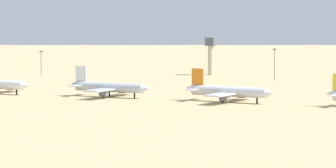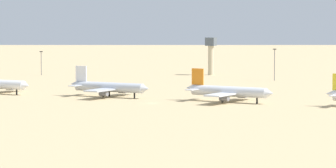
{
  "view_description": "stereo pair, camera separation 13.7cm",
  "coord_description": "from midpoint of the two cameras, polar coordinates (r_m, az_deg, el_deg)",
  "views": [
    {
      "loc": [
        144.9,
        -324.68,
        34.93
      ],
      "look_at": [
        -1.81,
        20.23,
        6.0
      ],
      "focal_mm": 99.11,
      "sensor_mm": 36.0,
      "label": 1
    },
    {
      "loc": [
        145.02,
        -324.63,
        34.93
      ],
      "look_at": [
        -1.81,
        20.23,
        6.0
      ],
      "focal_mm": 99.11,
      "sensor_mm": 36.0,
      "label": 2
    }
  ],
  "objects": [
    {
      "name": "ground",
      "position": [
        357.26,
        -0.99,
        -1.2
      ],
      "size": [
        4000.0,
        4000.0,
        0.0
      ],
      "primitive_type": "plane",
      "color": "tan"
    },
    {
      "name": "parked_jet_white_3",
      "position": [
        384.24,
        -3.67,
        -0.19
      ],
      "size": [
        38.24,
        32.3,
        12.62
      ],
      "rotation": [
        0.0,
        0.0,
        -0.09
      ],
      "color": "silver",
      "rests_on": "ground"
    },
    {
      "name": "parked_jet_orange_4",
      "position": [
        362.85,
        3.72,
        -0.46
      ],
      "size": [
        38.57,
        32.78,
        12.75
      ],
      "rotation": [
        0.0,
        0.0,
        -0.15
      ],
      "color": "silver",
      "rests_on": "ground"
    },
    {
      "name": "control_tower",
      "position": [
        519.55,
        2.66,
        1.96
      ],
      "size": [
        5.2,
        5.2,
        21.07
      ],
      "color": "#C6B793",
      "rests_on": "ground"
    },
    {
      "name": "light_pole_west",
      "position": [
        521.6,
        -7.8,
        1.4
      ],
      "size": [
        1.8,
        0.5,
        13.47
      ],
      "color": "#59595E",
      "rests_on": "ground"
    },
    {
      "name": "light_pole_mid",
      "position": [
        478.83,
        6.58,
        1.33
      ],
      "size": [
        1.8,
        0.5,
        16.46
      ],
      "color": "#59595E",
      "rests_on": "ground"
    }
  ]
}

